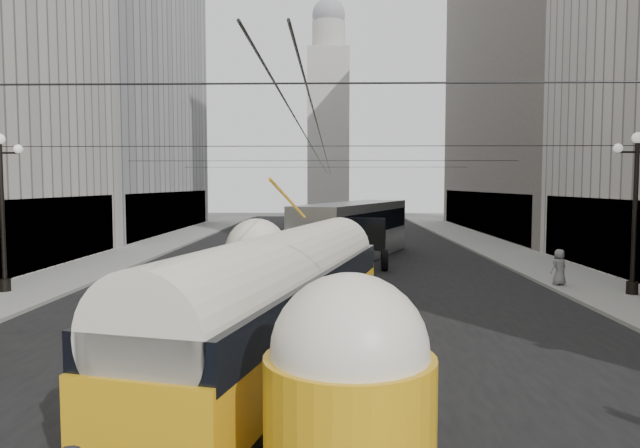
{
  "coord_description": "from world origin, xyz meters",
  "views": [
    {
      "loc": [
        0.76,
        -4.61,
        4.5
      ],
      "look_at": [
        0.29,
        15.13,
        3.12
      ],
      "focal_mm": 32.0,
      "sensor_mm": 36.0,
      "label": 1
    }
  ],
  "objects": [
    {
      "name": "road",
      "position": [
        0.0,
        32.5,
        0.0
      ],
      "size": [
        20.0,
        85.0,
        0.02
      ],
      "primitive_type": "cube",
      "color": "black",
      "rests_on": "ground"
    },
    {
      "name": "sidewalk_left",
      "position": [
        -12.0,
        36.0,
        0.07
      ],
      "size": [
        4.0,
        72.0,
        0.15
      ],
      "primitive_type": "cube",
      "color": "gray",
      "rests_on": "ground"
    },
    {
      "name": "sidewalk_right",
      "position": [
        12.0,
        36.0,
        0.07
      ],
      "size": [
        4.0,
        72.0,
        0.15
      ],
      "primitive_type": "cube",
      "color": "gray",
      "rests_on": "ground"
    },
    {
      "name": "rail_left",
      "position": [
        -0.75,
        32.5,
        0.0
      ],
      "size": [
        0.12,
        85.0,
        0.04
      ],
      "primitive_type": "cube",
      "color": "gray",
      "rests_on": "ground"
    },
    {
      "name": "rail_right",
      "position": [
        0.75,
        32.5,
        0.0
      ],
      "size": [
        0.12,
        85.0,
        0.04
      ],
      "primitive_type": "cube",
      "color": "gray",
      "rests_on": "ground"
    },
    {
      "name": "building_left_far",
      "position": [
        -19.99,
        48.0,
        14.31
      ],
      "size": [
        12.6,
        28.6,
        28.6
      ],
      "color": "#999999",
      "rests_on": "ground"
    },
    {
      "name": "building_right_far",
      "position": [
        20.0,
        48.0,
        16.31
      ],
      "size": [
        12.6,
        32.6,
        32.6
      ],
      "color": "#514C47",
      "rests_on": "ground"
    },
    {
      "name": "distant_tower",
      "position": [
        0.0,
        80.0,
        14.97
      ],
      "size": [
        6.0,
        6.0,
        31.36
      ],
      "color": "#B2AFA8",
      "rests_on": "ground"
    },
    {
      "name": "lamppost_left_mid",
      "position": [
        -12.6,
        18.0,
        3.74
      ],
      "size": [
        1.86,
        0.44,
        6.37
      ],
      "color": "black",
      "rests_on": "sidewalk_left"
    },
    {
      "name": "lamppost_right_mid",
      "position": [
        12.6,
        18.0,
        3.74
      ],
      "size": [
        1.86,
        0.44,
        6.37
      ],
      "color": "black",
      "rests_on": "sidewalk_right"
    },
    {
      "name": "catenary",
      "position": [
        0.12,
        31.49,
        5.88
      ],
      "size": [
        25.0,
        72.0,
        0.23
      ],
      "color": "black",
      "rests_on": "ground"
    },
    {
      "name": "streetcar",
      "position": [
        -0.5,
        9.31,
        1.63
      ],
      "size": [
        5.38,
        14.89,
        3.33
      ],
      "color": "gold",
      "rests_on": "ground"
    },
    {
      "name": "city_bus",
      "position": [
        2.02,
        29.34,
        1.86
      ],
      "size": [
        7.43,
        13.88,
        3.4
      ],
      "color": "#A1A2A6",
      "rests_on": "ground"
    },
    {
      "name": "sedan_white_far",
      "position": [
        4.24,
        46.58,
        0.63
      ],
      "size": [
        3.34,
        4.72,
        1.38
      ],
      "color": "white",
      "rests_on": "ground"
    },
    {
      "name": "sedan_dark_far",
      "position": [
        -2.87,
        54.39,
        0.57
      ],
      "size": [
        1.98,
        4.11,
        1.26
      ],
      "color": "black",
      "rests_on": "ground"
    },
    {
      "name": "pedestrian_sidewalk_right",
      "position": [
        10.5,
        19.98,
        0.93
      ],
      "size": [
        0.88,
        0.73,
        1.56
      ],
      "primitive_type": "imported",
      "rotation": [
        0.0,
        0.0,
        3.54
      ],
      "color": "slate",
      "rests_on": "sidewalk_right"
    }
  ]
}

